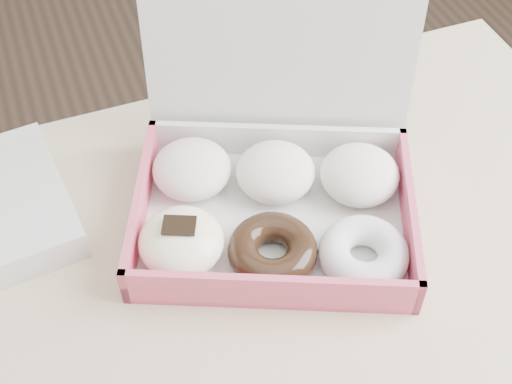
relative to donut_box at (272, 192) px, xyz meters
name	(u,v)px	position (x,y,z in m)	size (l,w,h in m)	color
donut_box	(272,192)	(0.00, 0.00, 0.00)	(0.36, 0.34, 0.21)	silver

